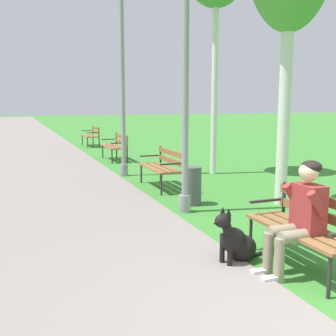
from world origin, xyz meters
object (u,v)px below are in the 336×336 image
object	(u,v)px
park_bench_mid	(163,165)
lamp_post_mid	(122,78)
park_bench_near	(308,224)
park_bench_furthest	(92,134)
park_bench_far	(116,145)
lamp_post_near	(186,69)
litter_bin	(192,186)
dog_black	(237,242)
person_seated_on_near_bench	(300,213)

from	to	relation	value
park_bench_mid	lamp_post_mid	world-z (taller)	lamp_post_mid
park_bench_near	park_bench_furthest	bearing A→B (deg)	89.44
park_bench_far	lamp_post_near	size ratio (longest dim) A/B	0.32
park_bench_near	litter_bin	size ratio (longest dim) A/B	2.14
park_bench_far	litter_bin	xyz separation A→B (m)	(-0.10, -6.22, -0.16)
park_bench_furthest	lamp_post_mid	world-z (taller)	lamp_post_mid
dog_black	lamp_post_mid	xyz separation A→B (m)	(0.27, 6.13, 2.19)
park_bench_mid	park_bench_furthest	size ratio (longest dim) A/B	1.00
park_bench_furthest	person_seated_on_near_bench	bearing A→B (deg)	-91.40
park_bench_furthest	lamp_post_near	bearing A→B (deg)	-92.45
dog_black	lamp_post_mid	size ratio (longest dim) A/B	0.17
park_bench_furthest	lamp_post_mid	size ratio (longest dim) A/B	0.32
person_seated_on_near_bench	litter_bin	distance (m)	3.27
person_seated_on_near_bench	litter_bin	world-z (taller)	person_seated_on_near_bench
lamp_post_mid	park_bench_far	bearing A→B (deg)	80.27
dog_black	lamp_post_near	xyz separation A→B (m)	(0.33, 2.32, 2.14)
park_bench_far	person_seated_on_near_bench	world-z (taller)	person_seated_on_near_bench
person_seated_on_near_bench	lamp_post_mid	bearing A→B (deg)	91.79
lamp_post_near	lamp_post_mid	size ratio (longest dim) A/B	0.98
lamp_post_near	park_bench_near	bearing A→B (deg)	-82.66
park_bench_far	litter_bin	bearing A→B (deg)	-90.91
park_bench_near	park_bench_furthest	distance (m)	14.04
park_bench_mid	dog_black	xyz separation A→B (m)	(-0.69, -4.35, -0.25)
lamp_post_mid	park_bench_near	bearing A→B (deg)	-86.36
park_bench_mid	park_bench_far	size ratio (longest dim) A/B	1.00
dog_black	lamp_post_near	world-z (taller)	lamp_post_near
park_bench_far	park_bench_furthest	size ratio (longest dim) A/B	1.00
park_bench_furthest	park_bench_far	bearing A→B (deg)	-90.76
lamp_post_mid	person_seated_on_near_bench	bearing A→B (deg)	-88.21
park_bench_far	park_bench_mid	bearing A→B (deg)	-90.79
person_seated_on_near_bench	litter_bin	xyz separation A→B (m)	(0.18, 3.24, -0.33)
park_bench_far	dog_black	xyz separation A→B (m)	(-0.76, -8.98, -0.25)
park_bench_near	lamp_post_near	world-z (taller)	lamp_post_near
park_bench_furthest	litter_bin	world-z (taller)	park_bench_furthest
park_bench_furthest	person_seated_on_near_bench	distance (m)	14.15
park_bench_furthest	dog_black	size ratio (longest dim) A/B	1.85
park_bench_near	litter_bin	distance (m)	3.14
park_bench_near	park_bench_mid	xyz separation A→B (m)	(0.01, 4.73, 0.00)
lamp_post_near	litter_bin	distance (m)	2.12
park_bench_near	lamp_post_mid	world-z (taller)	lamp_post_mid
park_bench_furthest	lamp_post_mid	bearing A→B (deg)	-94.19
park_bench_furthest	lamp_post_near	xyz separation A→B (m)	(-0.49, -11.34, 1.88)
park_bench_far	litter_bin	distance (m)	6.22
park_bench_mid	dog_black	bearing A→B (deg)	-99.06
park_bench_near	dog_black	world-z (taller)	park_bench_near
litter_bin	park_bench_far	bearing A→B (deg)	89.09
park_bench_furthest	dog_black	bearing A→B (deg)	-93.43
park_bench_mid	litter_bin	size ratio (longest dim) A/B	2.14
lamp_post_near	park_bench_mid	bearing A→B (deg)	79.97
park_bench_far	person_seated_on_near_bench	size ratio (longest dim) A/B	1.20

